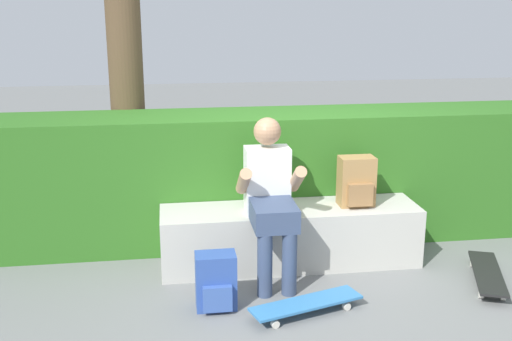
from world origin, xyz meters
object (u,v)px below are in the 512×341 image
object	(u,v)px
backpack_on_ground	(216,282)
skateboard_beside_bench	(487,273)
skateboard_near_person	(306,304)
backpack_on_bench	(357,182)
bench_main	(290,236)
person_skater	(270,194)

from	to	relation	value
backpack_on_ground	skateboard_beside_bench	bearing A→B (deg)	2.76
skateboard_near_person	backpack_on_bench	bearing A→B (deg)	54.93
bench_main	backpack_on_bench	world-z (taller)	backpack_on_bench
person_skater	backpack_on_bench	size ratio (longest dim) A/B	3.07
person_skater	backpack_on_bench	distance (m)	0.77
bench_main	backpack_on_bench	size ratio (longest dim) A/B	5.18
skateboard_beside_bench	person_skater	bearing A→B (deg)	167.92
skateboard_near_person	backpack_on_ground	size ratio (longest dim) A/B	2.06
bench_main	backpack_on_bench	distance (m)	0.69
person_skater	backpack_on_bench	bearing A→B (deg)	16.25
skateboard_near_person	backpack_on_bench	distance (m)	1.19
person_skater	backpack_on_bench	world-z (taller)	person_skater
bench_main	skateboard_near_person	size ratio (longest dim) A/B	2.52
bench_main	skateboard_beside_bench	xyz separation A→B (m)	(1.42, -0.57, -0.16)
person_skater	backpack_on_ground	world-z (taller)	person_skater
backpack_on_ground	skateboard_near_person	bearing A→B (deg)	-16.41
bench_main	backpack_on_ground	size ratio (longest dim) A/B	5.18
skateboard_beside_bench	backpack_on_bench	xyz separation A→B (m)	(-0.88, 0.56, 0.60)
person_skater	backpack_on_ground	bearing A→B (deg)	-135.44
bench_main	skateboard_beside_bench	size ratio (longest dim) A/B	2.53
bench_main	skateboard_beside_bench	world-z (taller)	bench_main
backpack_on_ground	backpack_on_bench	bearing A→B (deg)	29.04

